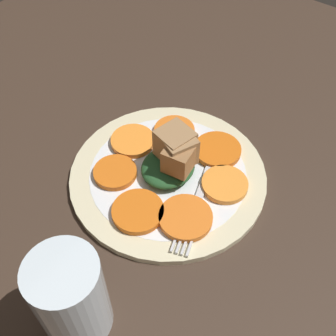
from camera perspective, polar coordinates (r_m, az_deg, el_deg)
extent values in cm
cube|color=#38281E|center=(61.67, 0.00, -1.86)|extent=(120.00, 120.00, 2.00)
cylinder|color=beige|center=(60.50, 0.00, -0.98)|extent=(28.07, 28.07, 1.00)
cylinder|color=white|center=(60.46, 0.00, -0.95)|extent=(22.45, 22.45, 1.00)
cylinder|color=orange|center=(59.98, -7.17, -0.58)|extent=(6.17, 6.17, 0.85)
cylinder|color=#D76115|center=(55.65, -4.10, -5.87)|extent=(6.94, 6.94, 0.85)
cylinder|color=orange|center=(55.00, 2.39, -6.73)|extent=(7.08, 7.08, 0.85)
cylinder|color=orange|center=(58.68, 7.69, -2.21)|extent=(6.45, 6.45, 0.85)
cylinder|color=#D56014|center=(62.78, 6.71, 2.46)|extent=(7.00, 7.00, 0.85)
cylinder|color=orange|center=(65.11, 0.86, 5.04)|extent=(6.25, 6.25, 0.85)
cylinder|color=orange|center=(63.85, -4.81, 3.69)|extent=(6.60, 6.60, 0.85)
ellipsoid|color=#235128|center=(59.10, 0.00, 0.13)|extent=(8.08, 7.27, 2.43)
cube|color=olive|center=(55.90, 1.22, 1.06)|extent=(4.20, 4.20, 3.65)
cube|color=#9E754C|center=(57.53, 0.65, 3.42)|extent=(5.22, 5.22, 4.38)
cube|color=#9E754C|center=(56.93, 1.38, 2.63)|extent=(5.49, 5.49, 4.20)
cube|color=silver|center=(58.91, 4.96, -1.90)|extent=(11.40, 4.85, 0.40)
cube|color=silver|center=(55.15, 3.15, -6.98)|extent=(2.09, 2.65, 0.40)
cube|color=silver|center=(53.48, 3.26, -9.82)|extent=(4.45, 1.79, 0.40)
cube|color=silver|center=(53.56, 2.57, -9.63)|extent=(4.45, 1.79, 0.40)
cube|color=silver|center=(53.64, 1.88, -9.44)|extent=(4.45, 1.79, 0.40)
cube|color=silver|center=(53.73, 1.19, -9.25)|extent=(4.45, 1.79, 0.40)
cylinder|color=silver|center=(46.03, -13.01, -16.72)|extent=(7.48, 7.48, 12.04)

